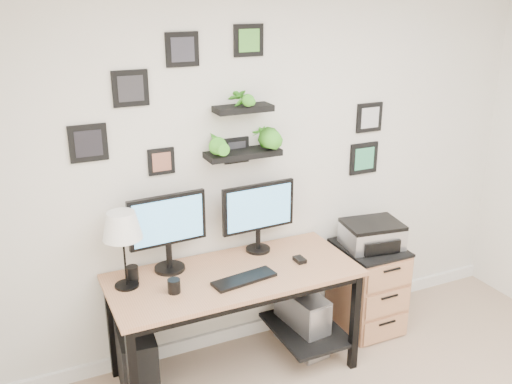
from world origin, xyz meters
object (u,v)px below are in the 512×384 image
pc_tower_grey (302,320)px  file_cabinet (367,287)px  monitor_right (259,212)px  monitor_left (168,227)px  table_lamp (122,227)px  desk (237,286)px  pc_tower_black (137,361)px  mug (174,286)px  printer (372,234)px

pc_tower_grey → file_cabinet: bearing=4.0°
monitor_right → file_cabinet: bearing=-9.1°
monitor_left → file_cabinet: (1.49, -0.12, -0.72)m
monitor_left → table_lamp: bearing=-163.1°
monitor_left → table_lamp: (-0.30, -0.09, 0.09)m
desk → file_cabinet: (1.10, 0.06, -0.29)m
monitor_right → file_cabinet: monitor_right is taller
pc_tower_black → file_cabinet: bearing=6.1°
monitor_left → mug: (-0.06, -0.29, -0.26)m
monitor_right → pc_tower_black: bearing=-169.7°
mug → pc_tower_grey: size_ratio=0.19×
pc_tower_black → desk: bearing=2.9°
monitor_left → pc_tower_black: 0.88m
printer → monitor_right: bearing=171.4°
mug → pc_tower_grey: mug is taller
desk → monitor_right: monitor_right is taller
table_lamp → pc_tower_grey: (1.21, -0.07, -0.92)m
desk → pc_tower_black: bearing=177.9°
monitor_right → mug: 0.81m
file_cabinet → desk: bearing=-177.0°
pc_tower_black → file_cabinet: file_cabinet is taller
desk → mug: size_ratio=18.32×
pc_tower_black → printer: bearing=6.2°
monitor_left → table_lamp: size_ratio=1.06×
monitor_left → file_cabinet: size_ratio=0.77×
monitor_right → mug: monitor_right is taller
monitor_left → monitor_right: 0.64m
mug → file_cabinet: bearing=6.2°
desk → monitor_left: bearing=155.8°
monitor_right → desk: bearing=-141.8°
table_lamp → pc_tower_black: size_ratio=1.02×
monitor_left → file_cabinet: 1.66m
monitor_right → pc_tower_grey: monitor_right is taller
monitor_left → mug: 0.39m
desk → pc_tower_black: size_ratio=3.34×
monitor_left → pc_tower_grey: 1.24m
mug → desk: bearing=13.7°
printer → monitor_left: bearing=175.7°
monitor_right → pc_tower_grey: bearing=-34.0°
monitor_right → table_lamp: monitor_right is taller
desk → monitor_left: (-0.39, 0.18, 0.43)m
monitor_right → pc_tower_grey: (0.26, -0.18, -0.82)m
monitor_left → mug: monitor_left is taller
printer → pc_tower_grey: bearing=-175.5°
monitor_right → table_lamp: bearing=-173.4°
monitor_right → mug: bearing=-156.5°
desk → table_lamp: bearing=173.0°
pc_tower_black → pc_tower_grey: bearing=4.6°
monitor_right → file_cabinet: size_ratio=0.79×
desk → mug: bearing=-166.3°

